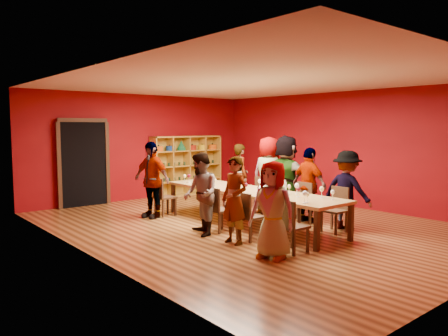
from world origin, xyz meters
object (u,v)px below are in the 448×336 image
at_px(tasting_table, 249,192).
at_px(person_right_3, 269,175).
at_px(person_right_1, 309,185).
at_px(chair_person_right_0, 337,207).
at_px(person_left_4, 151,180).
at_px(chair_person_right_2, 276,197).
at_px(chair_person_left_1, 247,214).
at_px(person_left_2, 201,194).
at_px(chair_person_right_1, 301,201).
at_px(person_right_4, 240,176).
at_px(chair_person_right_4, 231,189).
at_px(spittoon_bowl, 265,189).
at_px(person_left_1, 235,200).
at_px(chair_person_right_3, 258,194).
at_px(wine_bottle, 206,177).
at_px(chair_person_left_2, 217,207).
at_px(person_left_0, 272,210).
at_px(chair_person_left_0, 290,223).
at_px(chair_person_left_4, 162,195).
at_px(shelving_unit, 186,163).
at_px(person_right_2, 286,176).
at_px(person_right_0, 347,190).

xyz_separation_m(tasting_table, person_right_3, (1.27, 0.67, 0.22)).
distance_m(person_right_1, person_right_3, 1.34).
xyz_separation_m(chair_person_right_0, person_right_1, (0.25, 0.90, 0.32)).
relative_size(person_left_4, chair_person_right_2, 1.96).
xyz_separation_m(chair_person_left_1, person_left_2, (-0.41, 0.87, 0.30)).
height_order(person_left_2, chair_person_right_2, person_left_2).
distance_m(chair_person_right_0, chair_person_right_1, 0.90).
distance_m(person_left_2, person_right_4, 3.07).
height_order(chair_person_right_4, spittoon_bowl, spittoon_bowl).
xyz_separation_m(chair_person_left_1, person_left_1, (-0.32, 0.00, 0.28)).
relative_size(chair_person_right_3, wine_bottle, 2.92).
distance_m(chair_person_left_2, wine_bottle, 2.01).
distance_m(chair_person_right_1, chair_person_right_2, 0.75).
xyz_separation_m(chair_person_left_1, wine_bottle, (1.01, 2.56, 0.37)).
xyz_separation_m(chair_person_left_1, person_right_3, (2.18, 1.59, 0.42)).
bearing_deg(person_right_1, person_left_0, 124.57).
relative_size(chair_person_left_0, chair_person_right_3, 1.00).
relative_size(person_left_1, person_right_1, 0.95).
bearing_deg(chair_person_left_4, shelving_unit, 45.24).
distance_m(person_right_2, spittoon_bowl, 1.38).
bearing_deg(chair_person_right_1, shelving_unit, 84.42).
xyz_separation_m(chair_person_left_2, person_left_2, (-0.41, 0.00, 0.30)).
bearing_deg(chair_person_left_1, chair_person_right_2, 29.06).
distance_m(tasting_table, chair_person_left_1, 1.31).
bearing_deg(chair_person_right_4, person_left_2, -142.77).
bearing_deg(wine_bottle, person_right_3, -39.58).
height_order(chair_person_left_0, spittoon_bowl, spittoon_bowl).
height_order(chair_person_left_0, chair_person_left_4, same).
distance_m(person_left_4, chair_person_right_4, 2.17).
height_order(shelving_unit, spittoon_bowl, shelving_unit).
relative_size(chair_person_left_1, person_right_0, 0.56).
bearing_deg(person_right_0, wine_bottle, 15.00).
xyz_separation_m(person_right_3, spittoon_bowl, (-1.28, -1.14, -0.09)).
xyz_separation_m(person_right_1, wine_bottle, (-1.06, 2.30, 0.05)).
distance_m(chair_person_left_2, person_right_3, 2.34).
bearing_deg(person_left_1, chair_person_left_1, 86.86).
bearing_deg(chair_person_right_0, chair_person_right_3, 90.00).
xyz_separation_m(person_left_1, wine_bottle, (1.33, 2.56, 0.09)).
bearing_deg(chair_person_left_2, person_left_2, 180.00).
relative_size(shelving_unit, chair_person_left_4, 2.70).
bearing_deg(chair_person_left_1, person_left_2, 115.34).
xyz_separation_m(shelving_unit, chair_person_right_0, (-0.49, -5.87, -0.49)).
relative_size(chair_person_right_1, person_right_1, 0.54).
height_order(chair_person_left_0, chair_person_left_2, same).
xyz_separation_m(chair_person_right_4, wine_bottle, (-0.81, -0.00, 0.37)).
xyz_separation_m(chair_person_left_0, person_right_0, (2.16, 0.39, 0.31)).
relative_size(person_right_0, chair_person_right_2, 1.80).
xyz_separation_m(person_right_0, person_right_3, (0.03, 2.23, 0.12)).
relative_size(shelving_unit, person_right_2, 1.27).
bearing_deg(person_right_4, wine_bottle, 111.69).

